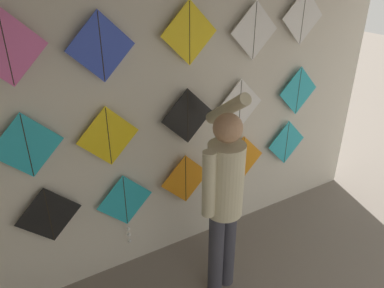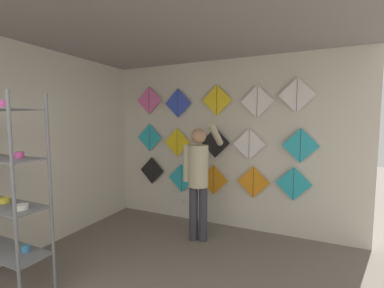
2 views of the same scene
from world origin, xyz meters
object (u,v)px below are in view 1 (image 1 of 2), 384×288
at_px(kite_11, 101,47).
at_px(kite_12, 189,33).
at_px(kite_9, 298,91).
at_px(kite_5, 27,146).
at_px(kite_6, 108,136).
at_px(kite_2, 186,179).
at_px(shopkeeper, 224,192).
at_px(kite_7, 188,116).
at_px(kite_8, 240,105).
at_px(kite_3, 243,159).
at_px(kite_4, 286,143).
at_px(kite_10, 6,47).
at_px(kite_14, 303,17).
at_px(kite_0, 49,215).
at_px(kite_13, 255,31).
at_px(kite_1, 126,205).

height_order(kite_11, kite_12, kite_12).
bearing_deg(kite_9, kite_5, 180.00).
distance_m(kite_6, kite_12, 1.04).
xyz_separation_m(kite_2, kite_6, (-0.70, 0.00, 0.62)).
bearing_deg(shopkeeper, kite_12, 74.66).
xyz_separation_m(kite_7, kite_8, (0.57, 0.00, -0.00)).
bearing_deg(kite_3, shopkeeper, -137.30).
relative_size(kite_2, kite_4, 1.00).
relative_size(kite_10, kite_14, 1.00).
height_order(kite_2, kite_8, kite_8).
xyz_separation_m(kite_4, kite_11, (-1.95, 0.00, 1.26)).
height_order(kite_9, kite_12, kite_12).
distance_m(kite_4, kite_10, 2.88).
bearing_deg(kite_10, kite_6, 0.00).
relative_size(kite_5, kite_8, 1.00).
distance_m(kite_3, kite_14, 1.48).
bearing_deg(kite_2, kite_0, 180.00).
bearing_deg(kite_14, kite_10, 180.00).
bearing_deg(kite_6, kite_13, 0.00).
bearing_deg(kite_13, kite_1, -179.95).
height_order(kite_4, kite_8, kite_8).
relative_size(shopkeeper, kite_9, 3.48).
xyz_separation_m(kite_0, kite_14, (2.52, 0.00, 1.32)).
distance_m(kite_8, kite_9, 0.75).
height_order(kite_3, kite_4, kite_4).
bearing_deg(kite_4, kite_2, 180.00).
height_order(kite_4, kite_13, kite_13).
distance_m(kite_4, kite_11, 2.32).
relative_size(kite_0, kite_2, 1.00).
relative_size(shopkeeper, kite_0, 3.48).
xyz_separation_m(kite_4, kite_10, (-2.56, 0.00, 1.32)).
xyz_separation_m(shopkeeper, kite_4, (1.28, 0.63, -0.16)).
height_order(kite_7, kite_13, kite_13).
bearing_deg(kite_11, kite_9, 0.00).
bearing_deg(kite_5, kite_9, 0.00).
distance_m(shopkeeper, kite_12, 1.29).
xyz_separation_m(kite_1, kite_9, (1.96, 0.00, 0.71)).
relative_size(kite_3, kite_9, 1.00).
distance_m(kite_6, kite_13, 1.57).
bearing_deg(kite_12, kite_0, 180.00).
distance_m(kite_3, kite_7, 0.89).
relative_size(shopkeeper, kite_5, 3.48).
xyz_separation_m(kite_10, kite_14, (2.57, 0.00, -0.00)).
bearing_deg(kite_8, kite_4, 0.00).
relative_size(kite_1, kite_7, 1.40).
distance_m(kite_9, kite_14, 0.74).
relative_size(kite_6, kite_12, 1.00).
xyz_separation_m(kite_7, kite_13, (0.68, 0.00, 0.67)).
relative_size(kite_1, kite_14, 1.40).
bearing_deg(kite_13, kite_9, 0.00).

